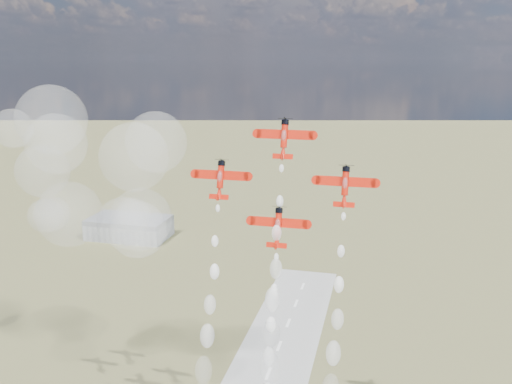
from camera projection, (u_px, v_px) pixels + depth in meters
The scene contains 7 objects.
hangar at pixel (129, 228), 345.84m from camera, with size 50.00×28.00×13.00m.
plane_lead at pixel (284, 138), 125.93m from camera, with size 13.33×5.51×9.26m.
plane_left at pixel (220, 179), 128.77m from camera, with size 13.33×5.51×9.26m.
plane_right at pixel (345, 185), 121.96m from camera, with size 13.33×5.51×9.26m.
plane_slot at pixel (278, 226), 124.79m from camera, with size 13.33×5.51×9.26m.
smoke_trail_lead at pixel (269, 356), 123.09m from camera, with size 5.21×19.75×54.55m.
drifted_smoke_cloud at pixel (96, 180), 170.10m from camera, with size 62.33×38.24×54.78m.
Camera 1 is at (37.44, -121.39, 111.71)m, focal length 38.00 mm.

